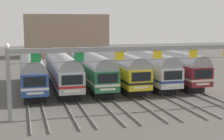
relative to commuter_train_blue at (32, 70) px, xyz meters
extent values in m
plane|color=#4C4944|center=(9.70, 0.01, -2.69)|extent=(160.00, 160.00, 0.00)
cube|color=gray|center=(-0.72, 17.01, -2.61)|extent=(0.07, 70.00, 0.15)
cube|color=gray|center=(0.72, 17.01, -2.61)|extent=(0.07, 70.00, 0.15)
cube|color=gray|center=(3.16, 17.01, -2.61)|extent=(0.07, 70.00, 0.15)
cube|color=gray|center=(4.60, 17.01, -2.61)|extent=(0.07, 70.00, 0.15)
cube|color=gray|center=(7.05, 17.01, -2.61)|extent=(0.07, 70.00, 0.15)
cube|color=gray|center=(8.48, 17.01, -2.61)|extent=(0.07, 70.00, 0.15)
cube|color=gray|center=(10.93, 17.01, -2.61)|extent=(0.07, 70.00, 0.15)
cube|color=gray|center=(12.36, 17.01, -2.61)|extent=(0.07, 70.00, 0.15)
cube|color=gray|center=(14.81, 17.01, -2.61)|extent=(0.07, 70.00, 0.15)
cube|color=gray|center=(16.24, 17.01, -2.61)|extent=(0.07, 70.00, 0.15)
cube|color=gray|center=(18.69, 17.01, -2.61)|extent=(0.07, 70.00, 0.15)
cube|color=gray|center=(20.12, 17.01, -2.61)|extent=(0.07, 70.00, 0.15)
cube|color=#284C9E|center=(0.00, 0.01, -0.46)|extent=(2.85, 18.00, 2.35)
cube|color=white|center=(0.00, 0.01, -0.81)|extent=(2.88, 18.02, 0.28)
cylinder|color=gray|center=(0.00, 0.01, 0.71)|extent=(2.74, 17.64, 2.74)
cube|color=black|center=(0.00, -9.01, 0.01)|extent=(2.28, 0.06, 1.03)
cube|color=silver|center=(0.00, -9.01, -1.21)|extent=(1.71, 0.05, 0.24)
cube|color=black|center=(0.00, -6.29, -2.16)|extent=(2.28, 2.60, 1.05)
cube|color=black|center=(0.00, 6.31, -2.16)|extent=(2.28, 2.60, 1.05)
cube|color=#B2B5BA|center=(3.88, 0.01, -0.46)|extent=(2.85, 18.00, 2.35)
cube|color=#B21E1E|center=(3.88, 0.01, -0.81)|extent=(2.88, 18.02, 0.28)
cylinder|color=gray|center=(3.88, 0.01, 0.71)|extent=(2.74, 17.64, 2.74)
cube|color=black|center=(3.88, -9.01, 0.01)|extent=(2.28, 0.06, 1.03)
cube|color=silver|center=(3.88, -9.01, -1.21)|extent=(1.71, 0.05, 0.24)
cube|color=black|center=(3.88, -6.29, -2.16)|extent=(2.28, 2.60, 1.05)
cube|color=black|center=(3.88, 6.31, -2.16)|extent=(2.28, 2.60, 1.05)
cube|color=#4C4C51|center=(3.88, 5.05, 2.26)|extent=(1.10, 1.10, 0.20)
cube|color=#236B42|center=(7.76, 0.01, -0.46)|extent=(2.85, 18.00, 2.35)
cube|color=silver|center=(7.76, 0.01, -0.81)|extent=(2.88, 18.02, 0.28)
cylinder|color=gray|center=(7.76, 0.01, 0.71)|extent=(2.74, 17.64, 2.74)
cube|color=black|center=(7.76, -9.01, 0.01)|extent=(2.28, 0.06, 1.03)
cube|color=silver|center=(7.76, -9.01, -1.21)|extent=(1.71, 0.05, 0.24)
cube|color=black|center=(7.76, -6.29, -2.16)|extent=(2.28, 2.60, 1.05)
cube|color=black|center=(7.76, 6.31, -2.16)|extent=(2.28, 2.60, 1.05)
cube|color=#4C4C51|center=(7.76, 5.05, 2.26)|extent=(1.10, 1.10, 0.20)
cube|color=gold|center=(11.64, 0.01, -0.46)|extent=(2.85, 18.00, 2.35)
cube|color=black|center=(11.64, 0.01, -0.81)|extent=(2.88, 18.02, 0.28)
cylinder|color=gray|center=(11.64, 0.01, 0.71)|extent=(2.74, 17.64, 2.74)
cube|color=black|center=(11.64, -9.01, 0.01)|extent=(2.28, 0.06, 1.03)
cube|color=silver|center=(11.64, -9.01, -1.21)|extent=(1.71, 0.05, 0.24)
cube|color=black|center=(11.64, -6.29, -2.16)|extent=(2.28, 2.60, 1.05)
cube|color=black|center=(11.64, 6.31, -2.16)|extent=(2.28, 2.60, 1.05)
cube|color=#4C4C51|center=(11.64, 5.05, 2.26)|extent=(1.10, 1.10, 0.20)
cube|color=silver|center=(15.53, 0.01, -0.46)|extent=(2.85, 18.00, 2.35)
cube|color=navy|center=(15.53, 0.01, -0.81)|extent=(2.88, 18.02, 0.28)
cylinder|color=gray|center=(15.53, 0.01, 0.71)|extent=(2.74, 17.64, 2.74)
cube|color=black|center=(15.53, -9.01, 0.01)|extent=(2.28, 0.06, 1.03)
cube|color=silver|center=(15.53, -9.01, -1.21)|extent=(1.71, 0.05, 0.24)
cube|color=black|center=(15.53, -6.29, -2.16)|extent=(2.28, 2.60, 1.05)
cube|color=black|center=(15.53, 6.31, -2.16)|extent=(2.28, 2.60, 1.05)
cube|color=maroon|center=(19.41, 0.01, -0.46)|extent=(2.85, 18.00, 2.35)
cube|color=beige|center=(19.41, 0.01, -0.81)|extent=(2.88, 18.02, 0.28)
cylinder|color=gray|center=(19.41, 0.01, 0.71)|extent=(2.74, 17.64, 2.74)
cube|color=black|center=(19.41, -9.01, 0.01)|extent=(2.28, 0.06, 1.03)
cube|color=silver|center=(19.41, -9.01, -1.21)|extent=(1.71, 0.05, 0.24)
cube|color=black|center=(19.41, -6.29, -2.16)|extent=(2.28, 2.60, 1.05)
cube|color=black|center=(19.41, 6.31, -2.16)|extent=(2.28, 2.60, 1.05)
cube|color=#4C4C51|center=(19.41, 5.05, 2.26)|extent=(1.10, 1.10, 0.20)
cube|color=gray|center=(-2.40, -13.49, 0.56)|extent=(0.36, 0.36, 6.50)
cube|color=gray|center=(9.70, -13.49, 3.56)|extent=(24.21, 0.32, 0.44)
cube|color=#198C3F|center=(0.00, -13.49, 2.94)|extent=(0.90, 0.08, 0.80)
cube|color=#198C3F|center=(3.88, -13.49, 2.94)|extent=(0.90, 0.08, 0.80)
cube|color=yellow|center=(7.76, -13.49, 2.94)|extent=(0.90, 0.08, 0.80)
cube|color=yellow|center=(11.64, -13.49, 2.94)|extent=(0.90, 0.08, 0.80)
cube|color=yellow|center=(15.53, -13.49, 2.94)|extent=(0.90, 0.08, 0.80)
sphere|color=white|center=(-2.40, -13.49, 4.06)|extent=(0.44, 0.44, 0.44)
cylinder|color=#3F382D|center=(9.70, -13.49, 2.46)|extent=(24.21, 0.03, 0.03)
cube|color=gray|center=(9.84, 41.75, 2.58)|extent=(20.41, 10.00, 10.53)
camera|label=1|loc=(-1.26, -43.78, 6.17)|focal=53.76mm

